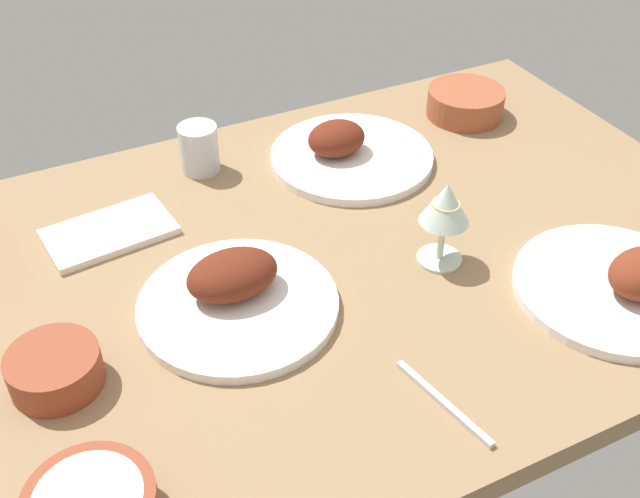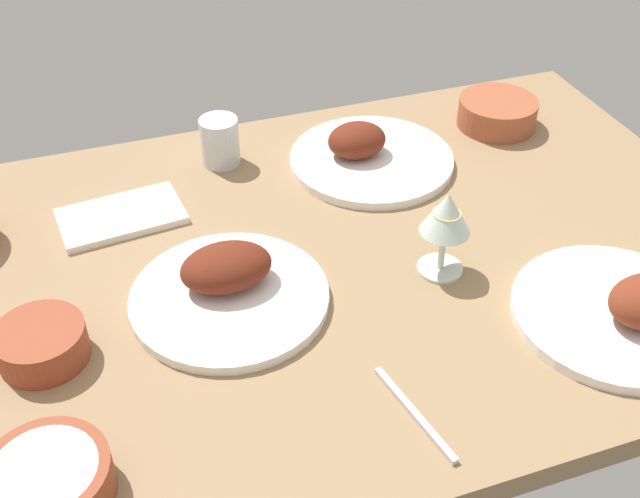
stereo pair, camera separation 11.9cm
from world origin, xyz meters
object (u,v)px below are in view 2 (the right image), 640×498
Objects in this scene: folded_napkin at (121,216)px; fork_loose at (414,413)px; bowl_onions at (497,112)px; wine_glass at (446,217)px; water_tumbler at (220,141)px; plate_near_viewer at (627,310)px; plate_center_main at (228,286)px; bowl_cream at (48,481)px; bowl_sauce at (41,343)px; plate_far_side at (367,154)px.

folded_napkin is 60.67cm from fork_loose.
wine_glass reaches higher than bowl_onions.
plate_near_viewer is at bearing -53.50° from water_tumbler.
plate_center_main reaches higher than folded_napkin.
bowl_cream is at bearing 75.31° from fork_loose.
plate_near_viewer is at bearing -36.73° from folded_napkin.
wine_glass reaches higher than fork_loose.
plate_center_main is 37.26cm from bowl_cream.
bowl_cream reaches higher than fork_loose.
bowl_onions is at bearing 22.04° from bowl_sauce.
plate_far_side reaches higher than bowl_onions.
water_tumbler is at bearing 160.15° from plate_far_side.
plate_near_viewer is 55.90cm from bowl_onions.
wine_glass reaches higher than bowl_cream.
bowl_cream is at bearing -159.89° from wine_glass.
fork_loose is (-16.09, -56.22, -1.44)cm from plate_far_side.
water_tumbler reaches higher than fork_loose.
bowl_sauce is at bearing -172.34° from plate_center_main.
bowl_onions is 1.08× the size of wine_glass.
bowl_onions is at bearing -4.70° from water_tumbler.
water_tumbler reaches higher than plate_center_main.
wine_glass is at bearing -0.75° from bowl_sauce.
plate_far_side is 2.06× the size of bowl_cream.
water_tumbler is 23.38cm from folded_napkin.
plate_far_side is 1.77× the size of fork_loose.
plate_near_viewer is 1.74× the size of fork_loose.
fork_loose is at bearing -61.70° from folded_napkin.
water_tumbler is at bearing 175.30° from bowl_onions.
wine_glass is at bearing -59.13° from water_tumbler.
plate_far_side is at bearing 88.78° from wine_glass.
folded_napkin is at bearing 17.52° from fork_loose.
bowl_cream is 63.02cm from wine_glass.
plate_near_viewer is 1.93× the size of bowl_onions.
water_tumbler is at bearing 78.30° from plate_center_main.
plate_far_side is 53.81cm from plate_near_viewer.
water_tumbler is at bearing 126.50° from plate_near_viewer.
bowl_onions is 74.28cm from folded_napkin.
plate_center_main is 37.32cm from water_tumbler.
fork_loose is at bearing -60.15° from plate_center_main.
plate_far_side is 58.49cm from fork_loose.
plate_far_side is 32.75cm from wine_glass.
bowl_onions is at bearing 33.17° from bowl_cream.
wine_glass is 0.70× the size of folded_napkin.
wine_glass is at bearing -33.22° from folded_napkin.
folded_napkin is at bearing 143.27° from plate_near_viewer.
bowl_sauce is at bearing 165.98° from plate_near_viewer.
plate_far_side is 26.75cm from water_tumbler.
fork_loose is at bearing -170.52° from plate_near_viewer.
bowl_sauce is 1.38× the size of water_tumbler.
bowl_onions is 0.90× the size of fork_loose.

